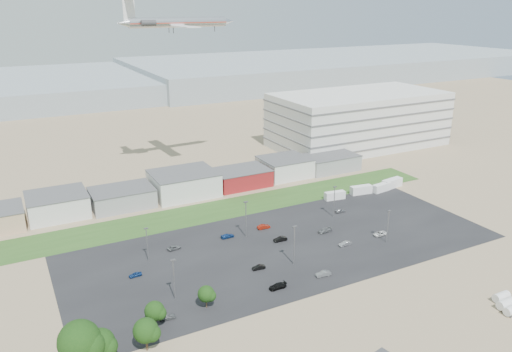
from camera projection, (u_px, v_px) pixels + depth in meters
ground at (309, 284)px, 120.32m from camera, size 700.00×700.00×0.00m
parking_lot at (284, 246)px, 139.26m from camera, size 120.00×50.00×0.01m
grass_strip at (221, 209)px, 163.86m from camera, size 160.00×16.00×0.02m
hills_backdrop at (134, 83)px, 400.19m from camera, size 700.00×200.00×9.00m
building_row at (153, 189)px, 171.01m from camera, size 170.00×20.00×8.00m
parking_garage at (358, 119)px, 235.32m from camera, size 80.00×40.00×25.00m
storage_tank_nw at (506, 304)px, 110.07m from camera, size 4.13×2.07×2.47m
storage_tank_ne at (501, 297)px, 112.83m from camera, size 3.98×2.00×2.39m
storage_tank_sw at (512, 310)px, 107.96m from camera, size 3.86×1.96×2.31m
box_trailer_a at (335, 195)px, 172.12m from camera, size 7.53×3.27×2.73m
box_trailer_b at (361, 190)px, 177.03m from camera, size 8.13×3.48×2.95m
box_trailer_c at (381, 188)px, 179.44m from camera, size 7.77×3.35×2.82m
box_trailer_d at (392, 183)px, 183.19m from camera, size 8.99×4.05×3.25m
tree_far_left at (80, 345)px, 89.10m from camera, size 8.19×8.19×12.29m
tree_left at (100, 346)px, 91.62m from camera, size 5.84×5.84×8.76m
tree_mid at (146, 333)px, 95.92m from camera, size 5.28×5.28×7.91m
tree_right at (155, 313)px, 103.15m from camera, size 4.48×4.48×6.72m
tree_near at (206, 296)px, 109.92m from camera, size 4.02×4.02×6.03m
lightpole_front_l at (174, 280)px, 112.35m from camera, size 1.19×0.50×10.12m
lightpole_front_m at (294, 245)px, 127.67m from camera, size 1.27×0.53×10.78m
lightpole_front_r at (388, 226)px, 139.89m from camera, size 1.14×0.47×9.66m
lightpole_back_l at (147, 245)px, 129.59m from camera, size 1.11×0.46×9.39m
lightpole_back_m at (246, 219)px, 142.96m from camera, size 1.29×0.54×10.93m
lightpole_back_r at (334, 202)px, 156.69m from camera, size 1.20×0.50×10.19m
airliner at (179, 22)px, 180.06m from camera, size 47.26×33.76×13.41m
parked_car_0 at (380, 234)px, 145.21m from camera, size 4.29×2.10×1.17m
parked_car_1 at (345, 244)px, 139.04m from camera, size 3.68×1.28×1.21m
parked_car_3 at (278, 286)px, 118.06m from camera, size 4.40×1.81×1.28m
parked_car_4 at (259, 267)px, 126.62m from camera, size 3.53×1.52×1.13m
parked_car_5 at (135, 275)px, 123.29m from camera, size 3.27×1.45×1.09m
parked_car_6 at (228, 236)px, 143.84m from camera, size 4.09×1.80×1.17m
parked_car_7 at (280, 239)px, 141.70m from camera, size 4.05×1.68×1.30m
parked_car_8 at (340, 211)px, 161.32m from camera, size 3.49×1.76×1.14m
parked_car_9 at (174, 248)px, 136.96m from camera, size 4.09×2.23×1.09m
parked_car_10 at (167, 317)px, 106.62m from camera, size 3.99×2.03×1.11m
parked_car_11 at (264, 227)px, 149.64m from camera, size 4.01×1.48×1.31m
parked_car_12 at (325, 230)px, 147.27m from camera, size 4.46×2.08×1.26m
parked_car_13 at (323, 274)px, 123.47m from camera, size 4.07×1.88×1.29m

